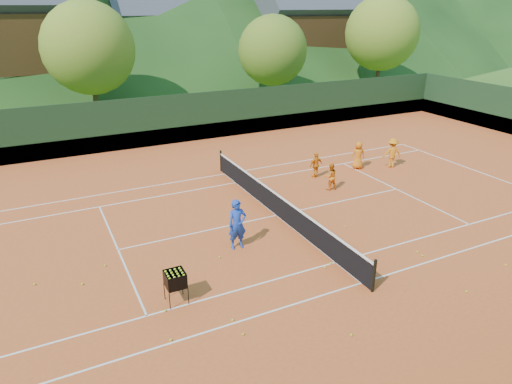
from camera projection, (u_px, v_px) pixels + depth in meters
name	position (u px, v px, depth m)	size (l,w,h in m)	color
ground	(277.00, 216.00, 18.74)	(400.00, 400.00, 0.00)	#34551A
clay_court	(277.00, 215.00, 18.73)	(40.00, 24.00, 0.02)	#BF4A1F
coach	(237.00, 224.00, 15.91)	(0.67, 0.44, 1.83)	#1B3EB1
student_a	(330.00, 176.00, 21.10)	(0.63, 0.49, 1.29)	orange
student_b	(316.00, 165.00, 22.58)	(0.76, 0.32, 1.29)	orange
student_c	(358.00, 155.00, 23.77)	(0.72, 0.47, 1.47)	orange
student_d	(392.00, 153.00, 23.95)	(1.02, 0.58, 1.57)	orange
tennis_ball_0	(165.00, 311.00, 12.86)	(0.07, 0.07, 0.07)	#B6D523
tennis_ball_1	(231.00, 237.00, 16.91)	(0.07, 0.07, 0.07)	#B6D523
tennis_ball_2	(318.00, 233.00, 17.18)	(0.07, 0.07, 0.07)	#B6D523
tennis_ball_3	(82.00, 284.00, 14.08)	(0.07, 0.07, 0.07)	#B6D523
tennis_ball_4	(467.00, 291.00, 13.72)	(0.07, 0.07, 0.07)	#B6D523
tennis_ball_5	(243.00, 334.00, 11.94)	(0.07, 0.07, 0.07)	#B6D523
tennis_ball_6	(506.00, 265.00, 15.11)	(0.07, 0.07, 0.07)	#B6D523
tennis_ball_7	(220.00, 257.00, 15.56)	(0.07, 0.07, 0.07)	#B6D523
tennis_ball_8	(325.00, 267.00, 14.97)	(0.07, 0.07, 0.07)	#B6D523
tennis_ball_9	(351.00, 335.00, 11.92)	(0.07, 0.07, 0.07)	#B6D523
tennis_ball_10	(233.00, 320.00, 12.48)	(0.07, 0.07, 0.07)	#B6D523
tennis_ball_11	(331.00, 263.00, 15.21)	(0.07, 0.07, 0.07)	#B6D523
tennis_ball_12	(35.00, 284.00, 14.07)	(0.07, 0.07, 0.07)	#B6D523
tennis_ball_13	(417.00, 252.00, 15.91)	(0.07, 0.07, 0.07)	#B6D523
tennis_ball_15	(346.00, 227.00, 17.70)	(0.07, 0.07, 0.07)	#B6D523
tennis_ball_16	(171.00, 340.00, 11.74)	(0.07, 0.07, 0.07)	#B6D523
tennis_ball_17	(105.00, 266.00, 15.07)	(0.07, 0.07, 0.07)	#B6D523
tennis_ball_18	(422.00, 256.00, 15.65)	(0.07, 0.07, 0.07)	#B6D523
court_lines	(277.00, 215.00, 18.73)	(23.83, 11.03, 0.00)	white
tennis_net	(277.00, 204.00, 18.54)	(0.10, 12.07, 1.10)	black
perimeter_fence	(277.00, 187.00, 18.25)	(40.40, 24.24, 3.00)	black
ball_hopper	(175.00, 280.00, 13.02)	(0.57, 0.57, 1.00)	black
chalet_mid	(171.00, 35.00, 47.42)	(12.65, 8.82, 11.45)	beige
chalet_right	(306.00, 31.00, 49.76)	(11.50, 8.82, 11.91)	beige
tree_b	(89.00, 48.00, 31.65)	(6.40, 6.40, 8.40)	#412C1A
tree_c	(273.00, 51.00, 36.83)	(5.60, 5.60, 7.35)	#41281A
tree_d	(382.00, 33.00, 42.21)	(6.80, 6.80, 8.93)	#412C1A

